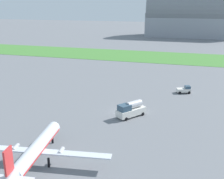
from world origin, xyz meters
TOP-DOWN VIEW (x-y plane):
  - ground_plane at (0.00, 0.00)m, footprint 600.00×600.00m
  - grass_taxiway_strip at (0.00, 67.56)m, footprint 360.00×28.00m
  - airplane_foreground_turboprop at (-7.09, -23.83)m, footprint 22.36×19.20m
  - fuel_truck_near_gate at (2.15, -2.00)m, footprint 5.81×6.65m
  - pushback_tug_midfield at (12.16, 17.89)m, footprint 4.00×3.04m
  - hangar_distant at (9.58, 151.77)m, footprint 60.57×26.95m

SIDE VIEW (x-z plane):
  - ground_plane at x=0.00m, z-range 0.00..0.00m
  - grass_taxiway_strip at x=0.00m, z-range 0.00..0.08m
  - pushback_tug_midfield at x=12.16m, z-range -0.06..1.89m
  - fuel_truck_near_gate at x=2.15m, z-range -0.06..3.23m
  - airplane_foreground_turboprop at x=-7.09m, z-range -0.90..5.81m
  - hangar_distant at x=9.58m, z-range -1.19..30.92m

